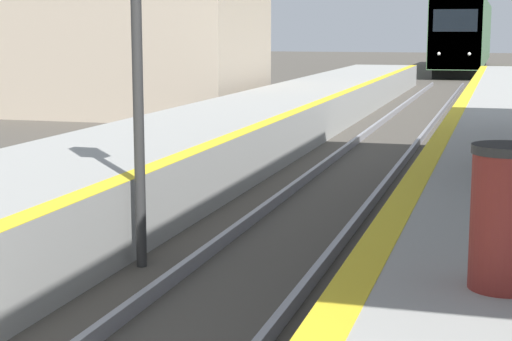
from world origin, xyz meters
TOP-DOWN VIEW (x-y plane):
  - train at (0.00, 55.77)m, footprint 2.84×23.22m
  - signal_near at (-1.33, 6.68)m, footprint 0.36×0.31m
  - trash_bin at (2.64, 3.69)m, footprint 0.49×0.49m
  - station_building at (-10.83, 23.26)m, footprint 12.16×5.86m

SIDE VIEW (x-z plane):
  - trash_bin at x=2.64m, z-range 0.98..1.95m
  - station_building at x=-10.83m, z-range 0.01..4.69m
  - train at x=0.00m, z-range 0.04..4.67m
  - signal_near at x=-1.33m, z-range 0.83..4.95m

